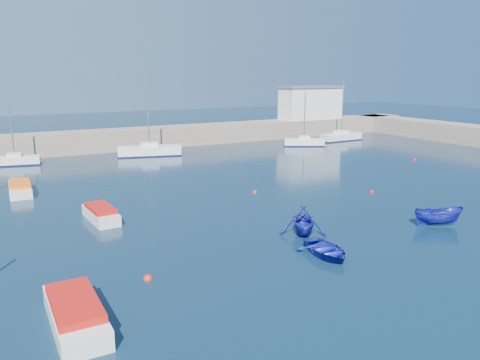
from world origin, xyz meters
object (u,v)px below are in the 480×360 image
motorboat_2 (20,188)px  dinghy_right (438,217)px  sailboat_6 (150,150)px  sailboat_7 (304,142)px  harbor_office (310,103)px  motorboat_0 (75,313)px  dinghy_left (303,220)px  dinghy_center (326,250)px  sailboat_8 (341,137)px  sailboat_5 (15,160)px  motorboat_1 (101,214)px

motorboat_2 → dinghy_right: bearing=-41.7°
sailboat_6 → motorboat_2: sailboat_6 is taller
sailboat_7 → dinghy_right: size_ratio=2.24×
harbor_office → motorboat_0: bearing=-135.5°
sailboat_6 → motorboat_0: bearing=172.9°
motorboat_0 → dinghy_left: dinghy_left is taller
sailboat_6 → harbor_office: bearing=-61.6°
dinghy_center → dinghy_right: 9.81m
sailboat_8 → dinghy_right: bearing=145.0°
sailboat_6 → dinghy_left: 32.38m
sailboat_6 → dinghy_right: bearing=-152.1°
dinghy_center → dinghy_right: bearing=9.1°
sailboat_5 → motorboat_1: 24.89m
motorboat_2 → motorboat_1: bearing=-66.2°
sailboat_7 → motorboat_1: size_ratio=1.70×
sailboat_8 → motorboat_1: bearing=115.9°
sailboat_7 → sailboat_8: sailboat_8 is taller
dinghy_center → dinghy_left: dinghy_left is taller
harbor_office → dinghy_left: size_ratio=2.99×
harbor_office → dinghy_left: (-30.24, -39.26, -4.22)m
sailboat_5 → sailboat_8: size_ratio=0.78×
motorboat_2 → dinghy_right: dinghy_right is taller
sailboat_8 → motorboat_2: (-44.71, -11.78, -0.15)m
motorboat_0 → motorboat_1: motorboat_0 is taller
motorboat_2 → dinghy_center: (13.53, -23.11, -0.10)m
motorboat_0 → sailboat_7: bearing=43.3°
harbor_office → motorboat_2: size_ratio=2.08×
dinghy_right → sailboat_7: bearing=3.8°
sailboat_5 → sailboat_7: 36.32m
sailboat_8 → sailboat_6: bearing=84.9°
sailboat_5 → motorboat_1: size_ratio=1.62×
sailboat_7 → dinghy_left: bearing=172.5°
sailboat_5 → dinghy_left: sailboat_5 is taller
motorboat_0 → dinghy_left: bearing=17.5°
harbor_office → dinghy_right: bearing=-117.0°
harbor_office → sailboat_7: (-8.19, -9.54, -4.54)m
sailboat_5 → sailboat_8: (44.20, -2.13, 0.06)m
motorboat_1 → sailboat_7: bearing=28.7°
sailboat_7 → motorboat_2: size_ratio=1.51×
dinghy_right → dinghy_center: bearing=119.5°
sailboat_8 → motorboat_0: (-44.49, -35.85, -0.07)m
motorboat_1 → dinghy_center: size_ratio=1.24×
motorboat_2 → sailboat_7: bearing=17.8°
dinghy_right → harbor_office: bearing=-1.0°
motorboat_0 → dinghy_center: size_ratio=1.50×
sailboat_6 → motorboat_2: 19.99m
sailboat_5 → motorboat_0: size_ratio=1.34×
harbor_office → motorboat_2: (-44.83, -19.70, -4.64)m
dinghy_left → motorboat_1: bearing=171.4°
motorboat_0 → sailboat_6: bearing=67.7°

